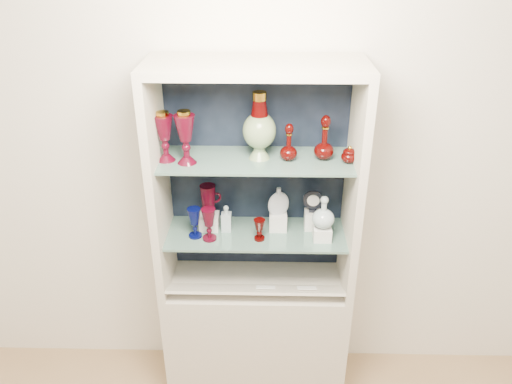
{
  "coord_description": "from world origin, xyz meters",
  "views": [
    {
      "loc": [
        0.05,
        -0.65,
        2.45
      ],
      "look_at": [
        0.0,
        1.53,
        1.3
      ],
      "focal_mm": 35.0,
      "sensor_mm": 36.0,
      "label": 1
    }
  ],
  "objects_px": {
    "pedestal_lamp_left": "(165,136)",
    "enamel_urn": "(259,126)",
    "lidded_bowl": "(349,154)",
    "cobalt_goblet": "(195,223)",
    "flat_flask": "(279,201)",
    "pedestal_lamp_right": "(186,137)",
    "ruby_pitcher": "(208,201)",
    "ruby_goblet_small": "(259,230)",
    "ruby_decanter_a": "(325,135)",
    "clear_square_bottle": "(226,218)",
    "ruby_decanter_b": "(289,141)",
    "cameo_medallion": "(313,201)",
    "ruby_goblet_tall": "(209,224)",
    "clear_round_decanter": "(324,213)"
  },
  "relations": [
    {
      "from": "pedestal_lamp_right",
      "to": "enamel_urn",
      "type": "bearing_deg",
      "value": 10.66
    },
    {
      "from": "cobalt_goblet",
      "to": "ruby_pitcher",
      "type": "bearing_deg",
      "value": 52.27
    },
    {
      "from": "enamel_urn",
      "to": "clear_round_decanter",
      "type": "relative_size",
      "value": 1.95
    },
    {
      "from": "lidded_bowl",
      "to": "ruby_goblet_tall",
      "type": "distance_m",
      "value": 0.77
    },
    {
      "from": "ruby_decanter_b",
      "to": "clear_round_decanter",
      "type": "distance_m",
      "value": 0.41
    },
    {
      "from": "ruby_decanter_b",
      "to": "clear_round_decanter",
      "type": "relative_size",
      "value": 1.16
    },
    {
      "from": "flat_flask",
      "to": "pedestal_lamp_right",
      "type": "bearing_deg",
      "value": 175.51
    },
    {
      "from": "clear_square_bottle",
      "to": "flat_flask",
      "type": "relative_size",
      "value": 0.94
    },
    {
      "from": "ruby_decanter_a",
      "to": "lidded_bowl",
      "type": "height_order",
      "value": "ruby_decanter_a"
    },
    {
      "from": "ruby_decanter_a",
      "to": "lidded_bowl",
      "type": "bearing_deg",
      "value": -18.23
    },
    {
      "from": "pedestal_lamp_left",
      "to": "cameo_medallion",
      "type": "bearing_deg",
      "value": 6.06
    },
    {
      "from": "ruby_pitcher",
      "to": "ruby_goblet_small",
      "type": "bearing_deg",
      "value": -43.06
    },
    {
      "from": "enamel_urn",
      "to": "lidded_bowl",
      "type": "relative_size",
      "value": 3.78
    },
    {
      "from": "cobalt_goblet",
      "to": "clear_square_bottle",
      "type": "height_order",
      "value": "cobalt_goblet"
    },
    {
      "from": "ruby_goblet_tall",
      "to": "clear_round_decanter",
      "type": "relative_size",
      "value": 1.05
    },
    {
      "from": "pedestal_lamp_right",
      "to": "ruby_goblet_small",
      "type": "relative_size",
      "value": 2.22
    },
    {
      "from": "ruby_goblet_tall",
      "to": "enamel_urn",
      "type": "bearing_deg",
      "value": 17.62
    },
    {
      "from": "ruby_goblet_small",
      "to": "flat_flask",
      "type": "height_order",
      "value": "flat_flask"
    },
    {
      "from": "ruby_pitcher",
      "to": "flat_flask",
      "type": "bearing_deg",
      "value": -21.5
    },
    {
      "from": "pedestal_lamp_left",
      "to": "ruby_decanter_b",
      "type": "xyz_separation_m",
      "value": [
        0.58,
        0.01,
        -0.02
      ]
    },
    {
      "from": "clear_round_decanter",
      "to": "ruby_decanter_b",
      "type": "bearing_deg",
      "value": 166.77
    },
    {
      "from": "ruby_pitcher",
      "to": "pedestal_lamp_left",
      "type": "bearing_deg",
      "value": 177.91
    },
    {
      "from": "cobalt_goblet",
      "to": "ruby_pitcher",
      "type": "distance_m",
      "value": 0.13
    },
    {
      "from": "flat_flask",
      "to": "ruby_goblet_tall",
      "type": "bearing_deg",
      "value": -179.22
    },
    {
      "from": "clear_round_decanter",
      "to": "ruby_goblet_small",
      "type": "bearing_deg",
      "value": -177.96
    },
    {
      "from": "ruby_goblet_small",
      "to": "ruby_pitcher",
      "type": "distance_m",
      "value": 0.3
    },
    {
      "from": "ruby_decanter_b",
      "to": "ruby_goblet_tall",
      "type": "relative_size",
      "value": 1.11
    },
    {
      "from": "pedestal_lamp_left",
      "to": "flat_flask",
      "type": "xyz_separation_m",
      "value": [
        0.54,
        0.07,
        -0.37
      ]
    },
    {
      "from": "enamel_urn",
      "to": "ruby_goblet_small",
      "type": "bearing_deg",
      "value": -87.77
    },
    {
      "from": "ruby_decanter_b",
      "to": "cobalt_goblet",
      "type": "relative_size",
      "value": 1.2
    },
    {
      "from": "ruby_goblet_tall",
      "to": "clear_square_bottle",
      "type": "bearing_deg",
      "value": 46.5
    },
    {
      "from": "cameo_medallion",
      "to": "pedestal_lamp_left",
      "type": "bearing_deg",
      "value": -168.93
    },
    {
      "from": "ruby_decanter_a",
      "to": "ruby_decanter_b",
      "type": "xyz_separation_m",
      "value": [
        -0.17,
        -0.02,
        -0.03
      ]
    },
    {
      "from": "ruby_goblet_small",
      "to": "flat_flask",
      "type": "distance_m",
      "value": 0.18
    },
    {
      "from": "ruby_decanter_a",
      "to": "cameo_medallion",
      "type": "distance_m",
      "value": 0.39
    },
    {
      "from": "lidded_bowl",
      "to": "cobalt_goblet",
      "type": "xyz_separation_m",
      "value": [
        -0.75,
        -0.01,
        -0.38
      ]
    },
    {
      "from": "cobalt_goblet",
      "to": "lidded_bowl",
      "type": "bearing_deg",
      "value": 0.81
    },
    {
      "from": "flat_flask",
      "to": "cameo_medallion",
      "type": "relative_size",
      "value": 1.26
    },
    {
      "from": "ruby_pitcher",
      "to": "clear_square_bottle",
      "type": "height_order",
      "value": "ruby_pitcher"
    },
    {
      "from": "cameo_medallion",
      "to": "flat_flask",
      "type": "bearing_deg",
      "value": -171.33
    },
    {
      "from": "pedestal_lamp_left",
      "to": "enamel_urn",
      "type": "bearing_deg",
      "value": 4.82
    },
    {
      "from": "ruby_decanter_a",
      "to": "lidded_bowl",
      "type": "relative_size",
      "value": 2.86
    },
    {
      "from": "ruby_decanter_a",
      "to": "clear_square_bottle",
      "type": "distance_m",
      "value": 0.67
    },
    {
      "from": "ruby_decanter_b",
      "to": "clear_square_bottle",
      "type": "xyz_separation_m",
      "value": [
        -0.31,
        0.03,
        -0.44
      ]
    },
    {
      "from": "ruby_goblet_small",
      "to": "clear_round_decanter",
      "type": "height_order",
      "value": "clear_round_decanter"
    },
    {
      "from": "ruby_pitcher",
      "to": "flat_flask",
      "type": "distance_m",
      "value": 0.36
    },
    {
      "from": "flat_flask",
      "to": "clear_round_decanter",
      "type": "xyz_separation_m",
      "value": [
        0.22,
        -0.09,
        -0.01
      ]
    },
    {
      "from": "pedestal_lamp_left",
      "to": "cobalt_goblet",
      "type": "bearing_deg",
      "value": -9.1
    },
    {
      "from": "ruby_decanter_a",
      "to": "clear_square_bottle",
      "type": "bearing_deg",
      "value": 178.45
    },
    {
      "from": "ruby_goblet_small",
      "to": "flat_flask",
      "type": "xyz_separation_m",
      "value": [
        0.1,
        0.11,
        0.11
      ]
    }
  ]
}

